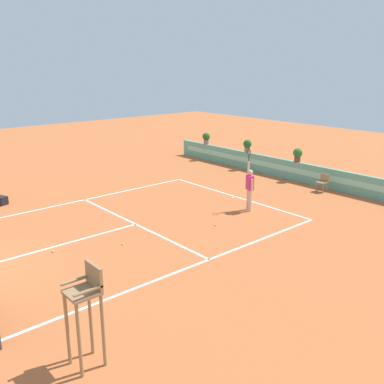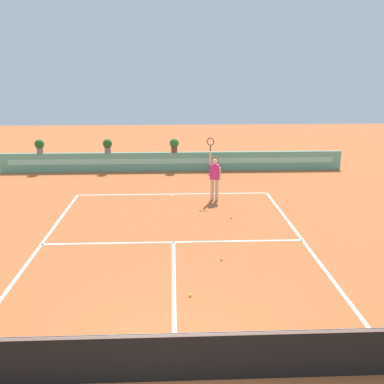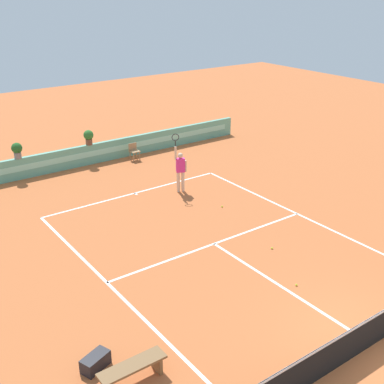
# 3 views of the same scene
# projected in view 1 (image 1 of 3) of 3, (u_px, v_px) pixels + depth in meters

# --- Properties ---
(ground_plane) EXTENTS (60.00, 60.00, 0.00)m
(ground_plane) POSITION_uv_depth(u_px,v_px,m) (127.00, 227.00, 16.13)
(ground_plane) COLOR #BC6033
(court_lines) EXTENTS (8.32, 11.94, 0.01)m
(court_lines) POSITION_uv_depth(u_px,v_px,m) (143.00, 222.00, 16.58)
(court_lines) COLOR white
(court_lines) RESTS_ON ground
(back_wall_barrier) EXTENTS (18.00, 0.21, 1.00)m
(back_wall_barrier) POSITION_uv_depth(u_px,v_px,m) (295.00, 171.00, 22.50)
(back_wall_barrier) COLOR #60A88E
(back_wall_barrier) RESTS_ON ground
(umpire_chair) EXTENTS (0.60, 0.60, 2.14)m
(umpire_chair) POSITION_uv_depth(u_px,v_px,m) (86.00, 304.00, 8.37)
(umpire_chair) COLOR #99754C
(umpire_chair) RESTS_ON ground
(ball_kid_chair) EXTENTS (0.44, 0.44, 0.85)m
(ball_kid_chair) POSITION_uv_depth(u_px,v_px,m) (323.00, 182.00, 20.49)
(ball_kid_chair) COLOR #99754C
(ball_kid_chair) RESTS_ON ground
(gear_bag) EXTENTS (0.78, 0.58, 0.36)m
(gear_bag) POSITION_uv_depth(u_px,v_px,m) (0.00, 200.00, 18.71)
(gear_bag) COLOR black
(gear_bag) RESTS_ON ground
(tennis_player) EXTENTS (0.57, 0.35, 2.58)m
(tennis_player) POSITION_uv_depth(u_px,v_px,m) (250.00, 186.00, 17.67)
(tennis_player) COLOR beige
(tennis_player) RESTS_ON ground
(tennis_ball_near_baseline) EXTENTS (0.07, 0.07, 0.07)m
(tennis_ball_near_baseline) POSITION_uv_depth(u_px,v_px,m) (53.00, 251.00, 13.91)
(tennis_ball_near_baseline) COLOR #CCE033
(tennis_ball_near_baseline) RESTS_ON ground
(tennis_ball_mid_court) EXTENTS (0.07, 0.07, 0.07)m
(tennis_ball_mid_court) POSITION_uv_depth(u_px,v_px,m) (123.00, 244.00, 14.48)
(tennis_ball_mid_court) COLOR #CCE033
(tennis_ball_mid_court) RESTS_ON ground
(tennis_ball_by_sideline) EXTENTS (0.07, 0.07, 0.07)m
(tennis_ball_by_sideline) POSITION_uv_depth(u_px,v_px,m) (215.00, 225.00, 16.20)
(tennis_ball_by_sideline) COLOR #CCE033
(tennis_ball_by_sideline) RESTS_ON ground
(potted_plant_far_left) EXTENTS (0.48, 0.48, 0.72)m
(potted_plant_far_left) POSITION_uv_depth(u_px,v_px,m) (206.00, 138.00, 27.24)
(potted_plant_far_left) COLOR gray
(potted_plant_far_left) RESTS_ON back_wall_barrier
(potted_plant_centre) EXTENTS (0.48, 0.48, 0.72)m
(potted_plant_centre) POSITION_uv_depth(u_px,v_px,m) (298.00, 154.00, 22.18)
(potted_plant_centre) COLOR brown
(potted_plant_centre) RESTS_ON back_wall_barrier
(potted_plant_left) EXTENTS (0.48, 0.48, 0.72)m
(potted_plant_left) POSITION_uv_depth(u_px,v_px,m) (247.00, 145.00, 24.70)
(potted_plant_left) COLOR gray
(potted_plant_left) RESTS_ON back_wall_barrier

